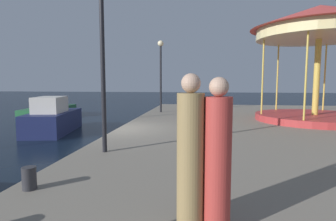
# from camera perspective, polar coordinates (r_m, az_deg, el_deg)

# --- Properties ---
(ground_plane) EXTENTS (120.00, 120.00, 0.00)m
(ground_plane) POSITION_cam_1_polar(r_m,az_deg,el_deg) (11.49, -10.32, -7.59)
(ground_plane) COLOR black
(quay_dock) EXTENTS (14.31, 24.46, 0.80)m
(quay_dock) POSITION_cam_1_polar(r_m,az_deg,el_deg) (11.52, 26.21, -6.04)
(quay_dock) COLOR gray
(quay_dock) RESTS_ON ground
(motorboat_green) EXTENTS (2.64, 5.62, 1.42)m
(motorboat_green) POSITION_cam_1_polar(r_m,az_deg,el_deg) (22.58, -23.25, 0.05)
(motorboat_green) COLOR #236638
(motorboat_green) RESTS_ON ground
(motorboat_navy) EXTENTS (2.48, 4.47, 1.91)m
(motorboat_navy) POSITION_cam_1_polar(r_m,az_deg,el_deg) (15.73, -22.70, -1.60)
(motorboat_navy) COLOR #19214C
(motorboat_navy) RESTS_ON ground
(carousel) EXTENTS (6.27, 6.27, 5.41)m
(carousel) POSITION_cam_1_polar(r_m,az_deg,el_deg) (15.10, 28.79, 13.51)
(carousel) COLOR #B23333
(carousel) RESTS_ON quay_dock
(lamp_post_mid_promenade) EXTENTS (0.36, 0.36, 4.74)m
(lamp_post_mid_promenade) POSITION_cam_1_polar(r_m,az_deg,el_deg) (7.56, -13.51, 15.89)
(lamp_post_mid_promenade) COLOR black
(lamp_post_mid_promenade) RESTS_ON quay_dock
(lamp_post_far_end) EXTENTS (0.36, 0.36, 4.35)m
(lamp_post_far_end) POSITION_cam_1_polar(r_m,az_deg,el_deg) (16.99, -1.52, 9.68)
(lamp_post_far_end) COLOR black
(lamp_post_far_end) RESTS_ON quay_dock
(bollard_center) EXTENTS (0.24, 0.24, 0.40)m
(bollard_center) POSITION_cam_1_polar(r_m,az_deg,el_deg) (5.50, -26.79, -12.40)
(bollard_center) COLOR #2D2D33
(bollard_center) RESTS_ON quay_dock
(person_mid_promenade) EXTENTS (0.34, 0.34, 1.93)m
(person_mid_promenade) POSITION_cam_1_polar(r_m,az_deg,el_deg) (3.52, 10.22, -10.02)
(person_mid_promenade) COLOR #B23833
(person_mid_promenade) RESTS_ON quay_dock
(person_by_the_water) EXTENTS (0.34, 0.34, 1.98)m
(person_by_the_water) POSITION_cam_1_polar(r_m,az_deg,el_deg) (3.51, 4.63, -9.64)
(person_by_the_water) COLOR #937A4C
(person_by_the_water) RESTS_ON quay_dock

